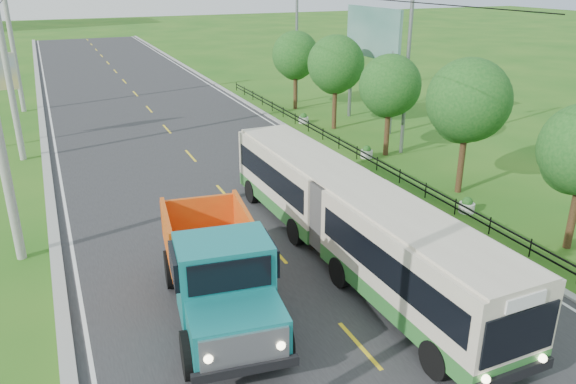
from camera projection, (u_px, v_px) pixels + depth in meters
ground at (359, 346)px, 14.97m from camera, size 240.00×240.00×0.00m
road at (182, 146)px, 32.03m from camera, size 14.00×120.00×0.02m
curb_left at (46, 161)px, 29.33m from camera, size 0.40×120.00×0.15m
curb_right at (296, 132)px, 34.67m from camera, size 0.30×120.00×0.10m
edge_line_left at (57, 160)px, 29.56m from camera, size 0.12×120.00×0.00m
edge_line_right at (288, 133)px, 34.49m from camera, size 0.12×120.00×0.00m
centre_dash at (359, 345)px, 14.96m from camera, size 0.12×2.20×0.00m
railing_right at (357, 153)px, 29.77m from camera, size 0.04×40.00×0.60m
pole_mid at (7, 62)px, 27.95m from camera, size 3.51×0.32×10.00m
pole_far at (12, 38)px, 38.19m from camera, size 3.51×0.32×10.00m
tree_third at (467, 104)px, 24.11m from camera, size 3.60×3.62×6.00m
tree_fourth at (389, 89)px, 29.38m from camera, size 3.24×3.31×5.40m
tree_fifth at (335, 67)px, 34.40m from camera, size 3.48×3.52×5.80m
tree_back at (295, 57)px, 39.59m from camera, size 3.30×3.36×5.50m
streetlight_mid at (405, 63)px, 29.06m from camera, size 3.02×0.20×9.07m
streetlight_far at (295, 36)px, 41.01m from camera, size 3.02×0.20×9.07m
planter_near at (467, 206)px, 23.18m from camera, size 0.64×0.64×0.67m
planter_mid at (367, 152)px, 30.00m from camera, size 0.64×0.64×0.67m
planter_far at (304, 119)px, 36.82m from camera, size 0.64×0.64×0.67m
billboard_right at (372, 40)px, 34.64m from camera, size 0.24×6.00×7.30m
bus at (349, 214)px, 18.78m from camera, size 2.75×14.95×2.88m
dump_truck at (218, 266)px, 15.71m from camera, size 3.38×7.09×2.87m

